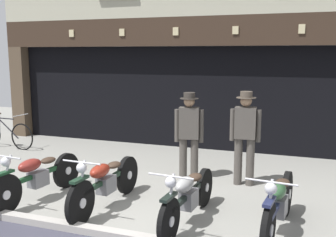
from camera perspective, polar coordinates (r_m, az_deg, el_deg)
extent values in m
cube|color=gray|center=(9.97, 5.08, -5.00)|extent=(23.67, 10.00, 0.08)
cube|color=#A19C95|center=(5.60, -8.41, -16.33)|extent=(23.67, 0.16, 0.18)
cube|color=black|center=(11.95, 7.99, 3.87)|extent=(10.73, 4.00, 2.60)
cube|color=#4C3D2D|center=(12.52, -20.33, 3.62)|extent=(0.44, 0.36, 2.60)
cube|color=black|center=(10.24, 5.99, 3.73)|extent=(10.27, 0.03, 2.18)
cube|color=#32241A|center=(9.79, 5.52, 12.38)|extent=(11.67, 0.24, 0.70)
cube|color=#C6B789|center=(11.17, -13.68, 11.79)|extent=(0.14, 0.03, 0.19)
cube|color=#C6B789|center=(10.42, -6.63, 12.18)|extent=(0.14, 0.03, 0.18)
cube|color=#C6B789|center=(9.87, 1.11, 12.40)|extent=(0.14, 0.03, 0.19)
cube|color=#C6B789|center=(9.50, 9.66, 12.39)|extent=(0.14, 0.03, 0.18)
cube|color=#C6B789|center=(9.35, 18.65, 12.09)|extent=(0.14, 0.03, 0.20)
cylinder|color=black|center=(6.58, -22.39, -10.08)|extent=(0.14, 0.64, 0.63)
cylinder|color=silver|center=(6.58, -22.39, -10.08)|extent=(0.11, 0.15, 0.14)
cylinder|color=black|center=(7.53, -14.38, -7.22)|extent=(0.15, 0.64, 0.63)
cylinder|color=silver|center=(7.53, -14.38, -7.22)|extent=(0.12, 0.15, 0.14)
cube|color=#143A1F|center=(7.00, -18.15, -7.64)|extent=(0.21, 1.29, 0.07)
cube|color=slate|center=(7.02, -18.12, -8.19)|extent=(0.23, 0.34, 0.26)
ellipsoid|color=maroon|center=(6.83, -19.22, -6.37)|extent=(0.27, 0.48, 0.20)
ellipsoid|color=#38281E|center=(7.13, -16.81, -5.77)|extent=(0.23, 0.32, 0.10)
cube|color=#143A1F|center=(6.48, -22.58, -7.27)|extent=(0.14, 0.37, 0.04)
sphere|color=silver|center=(6.48, -22.27, -5.76)|extent=(0.15, 0.15, 0.15)
cylinder|color=silver|center=(6.46, -22.32, -5.07)|extent=(0.62, 0.09, 0.02)
cylinder|color=silver|center=(6.52, -22.29, -7.58)|extent=(0.07, 0.29, 0.60)
cylinder|color=black|center=(5.90, -12.47, -11.74)|extent=(0.10, 0.66, 0.65)
cylinder|color=silver|center=(5.90, -12.47, -11.74)|extent=(0.11, 0.15, 0.14)
cylinder|color=black|center=(7.04, -5.85, -8.06)|extent=(0.11, 0.66, 0.65)
cylinder|color=silver|center=(7.04, -5.85, -8.06)|extent=(0.12, 0.15, 0.14)
cube|color=#193121|center=(6.42, -8.88, -8.74)|extent=(0.13, 1.31, 0.07)
cube|color=slate|center=(6.44, -8.86, -9.33)|extent=(0.21, 0.33, 0.26)
ellipsoid|color=maroon|center=(6.22, -9.74, -7.42)|extent=(0.24, 0.47, 0.20)
ellipsoid|color=#38281E|center=(6.58, -7.77, -6.63)|extent=(0.21, 0.31, 0.10)
cube|color=#193121|center=(5.79, -12.59, -8.53)|extent=(0.12, 0.36, 0.04)
sphere|color=silver|center=(5.79, -12.30, -6.93)|extent=(0.15, 0.15, 0.15)
cylinder|color=silver|center=(5.77, -12.33, -6.16)|extent=(0.62, 0.05, 0.02)
cylinder|color=silver|center=(5.83, -12.34, -8.96)|extent=(0.05, 0.25, 0.61)
cylinder|color=black|center=(5.25, 0.12, -14.51)|extent=(0.11, 0.61, 0.61)
cylinder|color=silver|center=(5.25, 0.12, -14.51)|extent=(0.11, 0.14, 0.13)
cylinder|color=black|center=(6.49, 5.23, -9.79)|extent=(0.12, 0.61, 0.61)
cylinder|color=silver|center=(6.49, 5.23, -9.79)|extent=(0.12, 0.14, 0.13)
cube|color=black|center=(5.81, 2.98, -10.81)|extent=(0.16, 1.31, 0.07)
cube|color=slate|center=(5.84, 2.97, -11.45)|extent=(0.22, 0.33, 0.26)
ellipsoid|color=gray|center=(5.60, 2.37, -9.45)|extent=(0.25, 0.47, 0.20)
ellipsoid|color=#38281E|center=(5.98, 3.87, -8.40)|extent=(0.22, 0.31, 0.10)
cube|color=black|center=(5.13, 0.12, -11.19)|extent=(0.12, 0.37, 0.04)
sphere|color=silver|center=(5.12, 0.39, -9.14)|extent=(0.15, 0.15, 0.15)
cylinder|color=silver|center=(5.09, 0.39, -8.28)|extent=(0.62, 0.07, 0.02)
cylinder|color=silver|center=(5.17, 0.30, -11.41)|extent=(0.06, 0.29, 0.60)
cylinder|color=black|center=(5.08, 14.18, -15.25)|extent=(0.13, 0.68, 0.68)
cylinder|color=silver|center=(5.08, 14.18, -15.25)|extent=(0.11, 0.16, 0.15)
cylinder|color=black|center=(6.35, 16.67, -10.27)|extent=(0.14, 0.68, 0.68)
cylinder|color=silver|center=(6.35, 16.67, -10.27)|extent=(0.12, 0.16, 0.15)
cube|color=#202647|center=(5.66, 15.63, -11.36)|extent=(0.19, 1.27, 0.07)
cube|color=slate|center=(5.69, 15.59, -12.02)|extent=(0.23, 0.34, 0.26)
ellipsoid|color=#2B4F2F|center=(5.44, 15.42, -9.97)|extent=(0.26, 0.48, 0.20)
ellipsoid|color=#38281E|center=(5.84, 16.13, -8.88)|extent=(0.23, 0.32, 0.10)
cube|color=#202647|center=(4.94, 14.34, -11.47)|extent=(0.13, 0.37, 0.04)
sphere|color=silver|center=(4.95, 14.55, -9.70)|extent=(0.15, 0.15, 0.15)
cylinder|color=silver|center=(4.92, 14.59, -8.82)|extent=(0.62, 0.08, 0.02)
cylinder|color=silver|center=(5.00, 14.40, -12.04)|extent=(0.06, 0.24, 0.62)
cylinder|color=#47423D|center=(7.76, 3.81, -5.72)|extent=(0.15, 0.15, 0.82)
cylinder|color=#47423D|center=(7.78, 2.18, -5.67)|extent=(0.15, 0.15, 0.82)
cube|color=#47423D|center=(7.62, 3.04, -0.66)|extent=(0.42, 0.29, 0.61)
cube|color=silver|center=(7.72, 3.11, 0.02)|extent=(0.14, 0.05, 0.34)
cube|color=black|center=(7.74, 3.12, -0.05)|extent=(0.05, 0.02, 0.32)
cylinder|color=#47423D|center=(7.62, 4.80, -1.10)|extent=(0.09, 0.09, 0.63)
cylinder|color=#47423D|center=(7.65, 1.28, -1.01)|extent=(0.09, 0.09, 0.63)
sphere|color=#9E7A5B|center=(7.56, 3.07, 2.46)|extent=(0.21, 0.21, 0.21)
cylinder|color=#332D28|center=(7.55, 3.07, 2.89)|extent=(0.35, 0.35, 0.01)
cylinder|color=#332D28|center=(7.55, 3.07, 3.32)|extent=(0.22, 0.22, 0.11)
cylinder|color=#47423D|center=(7.52, 11.71, -6.08)|extent=(0.15, 0.15, 0.90)
cylinder|color=#47423D|center=(7.54, 10.04, -5.99)|extent=(0.15, 0.15, 0.90)
cube|color=#47423D|center=(7.37, 11.04, -0.62)|extent=(0.39, 0.25, 0.58)
cube|color=silver|center=(7.47, 11.14, 0.05)|extent=(0.14, 0.03, 0.32)
cube|color=brown|center=(7.49, 11.14, -0.02)|extent=(0.05, 0.02, 0.30)
cylinder|color=#47423D|center=(7.36, 12.86, -1.05)|extent=(0.09, 0.09, 0.59)
cylinder|color=#47423D|center=(7.40, 9.22, -0.89)|extent=(0.09, 0.09, 0.59)
sphere|color=#9E7A5B|center=(7.31, 11.14, 2.50)|extent=(0.21, 0.21, 0.21)
cylinder|color=#4C4238|center=(7.31, 11.16, 2.94)|extent=(0.36, 0.36, 0.01)
cylinder|color=#4C4238|center=(7.30, 11.17, 3.39)|extent=(0.22, 0.22, 0.12)
cube|color=silver|center=(10.87, -6.04, 4.52)|extent=(0.67, 0.02, 0.92)
cube|color=#1E3323|center=(10.83, -6.10, 6.42)|extent=(0.67, 0.01, 0.20)
cube|color=silver|center=(11.30, -10.38, 5.18)|extent=(0.65, 0.02, 0.88)
cube|color=#511E19|center=(11.27, -10.46, 6.90)|extent=(0.65, 0.01, 0.20)
torus|color=black|center=(10.72, -20.21, -2.50)|extent=(0.70, 0.08, 0.70)
cylinder|color=black|center=(10.98, -21.90, -1.37)|extent=(0.62, 0.07, 0.48)
cylinder|color=black|center=(11.01, -22.38, 0.01)|extent=(0.59, 0.06, 0.03)
cylinder|color=silver|center=(10.62, -20.38, 0.46)|extent=(0.05, 0.50, 0.02)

